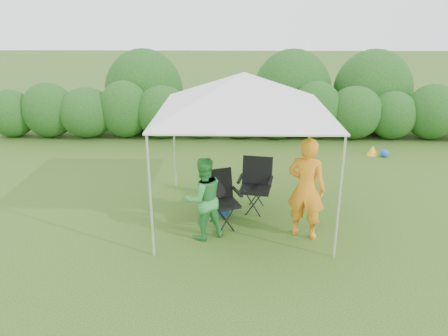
{
  "coord_description": "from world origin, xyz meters",
  "views": [
    {
      "loc": [
        -0.2,
        -7.33,
        3.92
      ],
      "look_at": [
        -0.36,
        0.4,
        1.05
      ],
      "focal_mm": 35.0,
      "sensor_mm": 36.0,
      "label": 1
    }
  ],
  "objects_px": {
    "cooler": "(218,203)",
    "chair_left": "(220,195)",
    "canopy": "(244,93)",
    "man": "(306,188)",
    "woman": "(203,199)",
    "chair_right": "(256,181)"
  },
  "relations": [
    {
      "from": "chair_right",
      "to": "cooler",
      "type": "height_order",
      "value": "chair_right"
    },
    {
      "from": "canopy",
      "to": "man",
      "type": "xyz_separation_m",
      "value": [
        1.1,
        -0.77,
        -1.54
      ]
    },
    {
      "from": "canopy",
      "to": "cooler",
      "type": "relative_size",
      "value": 6.09
    },
    {
      "from": "chair_right",
      "to": "canopy",
      "type": "bearing_deg",
      "value": -118.8
    },
    {
      "from": "canopy",
      "to": "chair_left",
      "type": "xyz_separation_m",
      "value": [
        -0.43,
        -0.36,
        -1.86
      ]
    },
    {
      "from": "man",
      "to": "chair_left",
      "type": "bearing_deg",
      "value": 9.37
    },
    {
      "from": "canopy",
      "to": "woman",
      "type": "distance_m",
      "value": 2.04
    },
    {
      "from": "chair_left",
      "to": "man",
      "type": "relative_size",
      "value": 0.57
    },
    {
      "from": "canopy",
      "to": "chair_left",
      "type": "height_order",
      "value": "canopy"
    },
    {
      "from": "chair_left",
      "to": "cooler",
      "type": "bearing_deg",
      "value": 76.27
    },
    {
      "from": "woman",
      "to": "canopy",
      "type": "bearing_deg",
      "value": -155.43
    },
    {
      "from": "canopy",
      "to": "man",
      "type": "height_order",
      "value": "canopy"
    },
    {
      "from": "canopy",
      "to": "woman",
      "type": "bearing_deg",
      "value": -129.57
    },
    {
      "from": "man",
      "to": "cooler",
      "type": "xyz_separation_m",
      "value": [
        -1.59,
        0.89,
        -0.72
      ]
    },
    {
      "from": "chair_right",
      "to": "cooler",
      "type": "bearing_deg",
      "value": -153.52
    },
    {
      "from": "chair_left",
      "to": "man",
      "type": "distance_m",
      "value": 1.61
    },
    {
      "from": "chair_right",
      "to": "chair_left",
      "type": "height_order",
      "value": "chair_right"
    },
    {
      "from": "cooler",
      "to": "chair_left",
      "type": "bearing_deg",
      "value": -85.07
    },
    {
      "from": "cooler",
      "to": "woman",
      "type": "bearing_deg",
      "value": -105.06
    },
    {
      "from": "woman",
      "to": "man",
      "type": "bearing_deg",
      "value": 156.84
    },
    {
      "from": "chair_left",
      "to": "chair_right",
      "type": "bearing_deg",
      "value": 23.31
    },
    {
      "from": "chair_right",
      "to": "chair_left",
      "type": "xyz_separation_m",
      "value": [
        -0.71,
        -0.7,
        -0.01
      ]
    }
  ]
}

